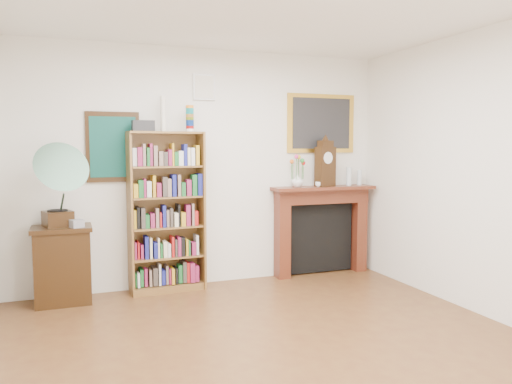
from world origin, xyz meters
TOP-DOWN VIEW (x-y plane):
  - room at (0.00, 0.00)m, footprint 4.51×5.01m
  - teal_poster at (-1.05, 2.48)m, footprint 0.58×0.04m
  - small_picture at (0.00, 2.48)m, footprint 0.26×0.04m
  - gilt_painting at (1.55, 2.48)m, footprint 0.95×0.04m
  - bookshelf at (-0.49, 2.33)m, footprint 0.85×0.34m
  - side_cabinet at (-1.61, 2.26)m, footprint 0.60×0.44m
  - fireplace at (1.52, 2.40)m, footprint 1.36×0.34m
  - gramophone at (-1.64, 2.13)m, footprint 0.70×0.79m
  - cd_stack at (-1.46, 2.14)m, footprint 0.16×0.16m
  - mantel_clock at (1.54, 2.34)m, footprint 0.28×0.20m
  - flower_vase at (1.17, 2.38)m, footprint 0.18×0.18m
  - teacup at (1.43, 2.30)m, footprint 0.11×0.11m
  - bottle_left at (1.90, 2.35)m, footprint 0.07×0.07m
  - bottle_right at (2.08, 2.38)m, footprint 0.06×0.06m

SIDE VIEW (x-z plane):
  - side_cabinet at x=-1.61m, z-range 0.00..0.82m
  - fireplace at x=1.52m, z-range 0.10..1.25m
  - cd_stack at x=-1.46m, z-range 0.82..0.90m
  - bookshelf at x=-0.49m, z-range -0.03..2.07m
  - teacup at x=1.43m, z-range 1.15..1.21m
  - flower_vase at x=1.17m, z-range 1.15..1.30m
  - bottle_right at x=2.08m, z-range 1.15..1.35m
  - bottle_left at x=1.90m, z-range 1.15..1.39m
  - gramophone at x=-1.64m, z-range 0.88..1.75m
  - room at x=0.00m, z-range -0.01..2.81m
  - mantel_clock at x=1.54m, z-range 1.14..1.72m
  - teal_poster at x=-1.05m, z-range 1.26..2.04m
  - gilt_painting at x=1.55m, z-range 1.58..2.33m
  - small_picture at x=0.00m, z-range 2.20..2.50m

